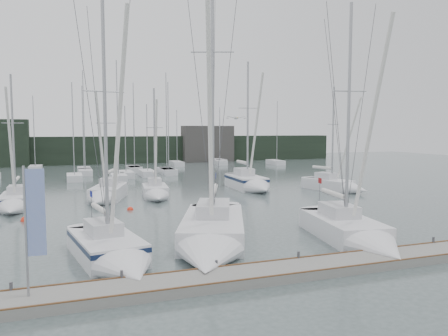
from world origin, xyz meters
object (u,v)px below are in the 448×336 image
object	(u,v)px
sailboat_near_right	(358,236)
buoy_c	(26,221)
sailboat_near_left	(115,254)
sailboat_near_center	(211,239)
dock_banner	(32,220)
sailboat_mid_c	(156,193)
sailboat_mid_d	(251,184)
sailboat_mid_e	(340,186)
buoy_b	(223,207)
sailboat_mid_b	(105,195)
buoy_a	(130,210)
sailboat_mid_a	(15,203)

from	to	relation	value
sailboat_near_right	buoy_c	distance (m)	21.99
sailboat_near_left	sailboat_near_center	distance (m)	5.10
sailboat_near_left	dock_banner	distance (m)	5.53
sailboat_mid_c	sailboat_mid_d	xyz separation A→B (m)	(10.42, 2.28, 0.15)
sailboat_mid_e	dock_banner	size ratio (longest dim) A/B	2.45
sailboat_near_center	dock_banner	bearing A→B (deg)	-129.04
sailboat_mid_d	sailboat_mid_e	distance (m)	9.02
buoy_b	buoy_c	world-z (taller)	buoy_c
sailboat_mid_b	sailboat_mid_c	bearing A→B (deg)	18.03
sailboat_near_left	buoy_a	distance (m)	14.35
sailboat_near_left	sailboat_mid_a	distance (m)	18.01
buoy_b	sailboat_mid_e	bearing A→B (deg)	16.65
sailboat_mid_c	buoy_a	distance (m)	5.67
sailboat_mid_a	dock_banner	size ratio (longest dim) A/B	2.44
sailboat_mid_d	buoy_b	world-z (taller)	sailboat_mid_d
sailboat_near_center	sailboat_mid_a	xyz separation A→B (m)	(-10.92, 16.03, -0.04)
sailboat_mid_c	sailboat_mid_d	size ratio (longest dim) A/B	0.75
sailboat_mid_a	sailboat_near_right	bearing A→B (deg)	-43.43
buoy_c	dock_banner	world-z (taller)	dock_banner
buoy_b	sailboat_mid_b	bearing A→B (deg)	146.86
buoy_a	sailboat_near_center	bearing A→B (deg)	-79.63
buoy_a	dock_banner	world-z (taller)	dock_banner
buoy_a	sailboat_mid_a	bearing A→B (deg)	161.11
sailboat_mid_b	sailboat_mid_e	world-z (taller)	sailboat_mid_b
sailboat_mid_b	sailboat_mid_c	distance (m)	4.52
sailboat_near_right	sailboat_mid_a	size ratio (longest dim) A/B	1.26
sailboat_mid_e	buoy_a	size ratio (longest dim) A/B	22.97
sailboat_near_left	buoy_c	world-z (taller)	sailboat_near_left
sailboat_near_center	sailboat_near_right	xyz separation A→B (m)	(7.82, -1.83, -0.05)
sailboat_near_left	buoy_a	bearing A→B (deg)	69.63
sailboat_mid_e	dock_banner	xyz separation A→B (m)	(-27.27, -21.02, 2.61)
buoy_a	dock_banner	distance (m)	19.01
sailboat_mid_b	sailboat_near_right	bearing A→B (deg)	-41.93
buoy_b	buoy_a	bearing A→B (deg)	171.68
sailboat_near_right	buoy_c	bearing A→B (deg)	152.61
sailboat_near_left	sailboat_mid_c	size ratio (longest dim) A/B	1.27
sailboat_mid_b	buoy_c	distance (m)	8.72
sailboat_near_left	dock_banner	world-z (taller)	sailboat_near_left
sailboat_near_left	sailboat_mid_e	size ratio (longest dim) A/B	1.20
sailboat_mid_a	sailboat_mid_e	size ratio (longest dim) A/B	1.00
sailboat_mid_a	buoy_c	distance (m)	4.83
dock_banner	sailboat_mid_a	bearing A→B (deg)	100.49
sailboat_near_left	sailboat_mid_e	distance (m)	29.67
sailboat_mid_b	sailboat_mid_e	bearing A→B (deg)	13.32
sailboat_mid_d	sailboat_mid_e	size ratio (longest dim) A/B	1.25
sailboat_near_left	sailboat_mid_c	bearing A→B (deg)	63.64
sailboat_mid_a	sailboat_mid_d	bearing A→B (deg)	10.95
sailboat_near_right	buoy_b	size ratio (longest dim) A/B	22.80
sailboat_mid_d	buoy_b	size ratio (longest dim) A/B	22.74
sailboat_mid_c	dock_banner	bearing A→B (deg)	-104.46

